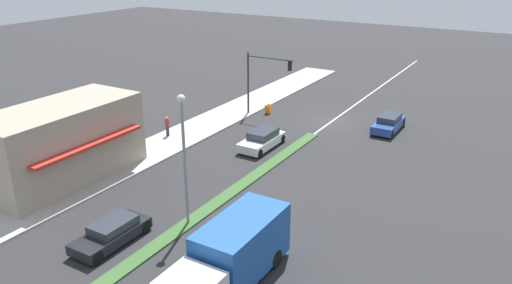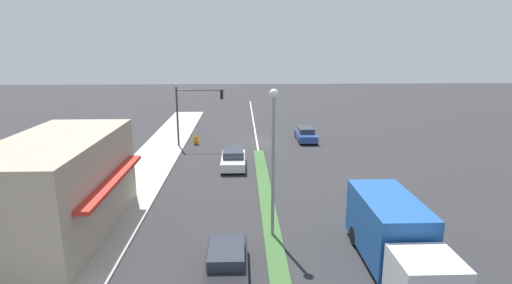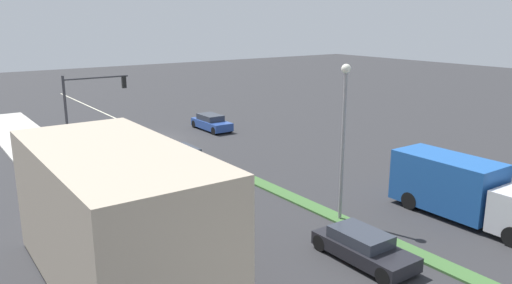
% 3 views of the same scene
% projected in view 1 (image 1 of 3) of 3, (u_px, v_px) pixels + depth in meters
% --- Properties ---
extents(ground_plane, '(160.00, 160.00, 0.00)m').
position_uv_depth(ground_plane, '(215.00, 205.00, 29.87)').
color(ground_plane, '#2B2B2D').
extents(sidewalk_right, '(4.00, 73.00, 0.12)m').
position_uv_depth(sidewalk_right, '(102.00, 174.00, 33.74)').
color(sidewalk_right, '#B2AFA8').
rests_on(sidewalk_right, ground).
extents(lane_marking_center, '(0.16, 60.00, 0.01)m').
position_uv_depth(lane_marking_center, '(332.00, 121.00, 44.29)').
color(lane_marking_center, beige).
rests_on(lane_marking_center, ground).
extents(building_corner_store, '(5.44, 10.44, 4.92)m').
position_uv_depth(building_corner_store, '(61.00, 142.00, 32.37)').
color(building_corner_store, tan).
rests_on(building_corner_store, sidewalk_right).
extents(traffic_signal_main, '(4.59, 0.34, 5.60)m').
position_uv_depth(traffic_signal_main, '(262.00, 74.00, 44.28)').
color(traffic_signal_main, '#333338').
rests_on(traffic_signal_main, sidewalk_right).
extents(street_lamp, '(0.44, 0.44, 7.37)m').
position_uv_depth(street_lamp, '(184.00, 144.00, 26.06)').
color(street_lamp, gray).
rests_on(street_lamp, median_strip).
extents(pedestrian, '(0.34, 0.34, 1.64)m').
position_uv_depth(pedestrian, '(167.00, 126.00, 40.26)').
color(pedestrian, '#282D42').
rests_on(pedestrian, sidewalk_right).
extents(warning_aframe_sign, '(0.45, 0.53, 0.84)m').
position_uv_depth(warning_aframe_sign, '(268.00, 109.00, 46.23)').
color(warning_aframe_sign, orange).
rests_on(warning_aframe_sign, ground).
extents(delivery_truck, '(2.44, 7.50, 2.87)m').
position_uv_depth(delivery_truck, '(231.00, 256.00, 22.34)').
color(delivery_truck, silver).
rests_on(delivery_truck, ground).
extents(coupe_blue, '(1.77, 4.30, 1.34)m').
position_uv_depth(coupe_blue, '(389.00, 123.00, 41.81)').
color(coupe_blue, '#284793').
rests_on(coupe_blue, ground).
extents(van_white, '(1.88, 4.43, 1.38)m').
position_uv_depth(van_white, '(262.00, 140.00, 38.21)').
color(van_white, silver).
rests_on(van_white, ground).
extents(sedan_dark, '(1.78, 4.31, 1.23)m').
position_uv_depth(sedan_dark, '(112.00, 233.00, 25.80)').
color(sedan_dark, black).
rests_on(sedan_dark, ground).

